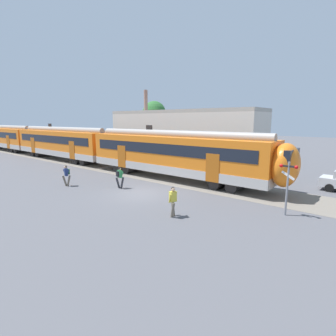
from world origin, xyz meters
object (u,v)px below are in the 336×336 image
object	(u,v)px
pedestrian_green	(120,176)
pedestrian_yellow	(173,200)
commuter_train	(65,143)
pedestrian_navy	(67,174)
crossing_signal	(288,180)

from	to	relation	value
pedestrian_green	pedestrian_yellow	size ratio (longest dim) A/B	1.00
commuter_train	pedestrian_navy	xyz separation A→B (m)	(12.96, -7.38, -1.26)
pedestrian_navy	crossing_signal	size ratio (longest dim) A/B	0.56
pedestrian_navy	commuter_train	bearing A→B (deg)	150.35
commuter_train	pedestrian_green	distance (m)	17.65
pedestrian_green	pedestrian_yellow	distance (m)	7.23
commuter_train	crossing_signal	world-z (taller)	commuter_train
pedestrian_green	crossing_signal	distance (m)	11.79
pedestrian_navy	crossing_signal	xyz separation A→B (m)	(15.44, 4.02, 1.02)
pedestrian_green	pedestrian_yellow	xyz separation A→B (m)	(6.89, -2.20, -0.03)
pedestrian_navy	pedestrian_yellow	distance (m)	10.73
commuter_train	pedestrian_green	size ratio (longest dim) A/B	33.99
commuter_train	crossing_signal	distance (m)	28.61
pedestrian_navy	pedestrian_green	xyz separation A→B (m)	(3.85, 2.16, 0.00)
commuter_train	pedestrian_yellow	size ratio (longest dim) A/B	33.99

